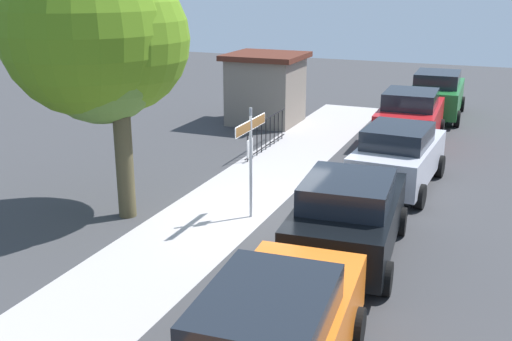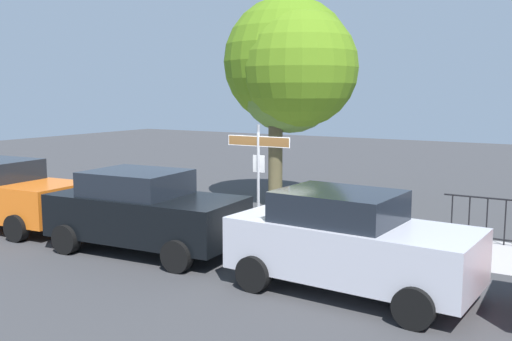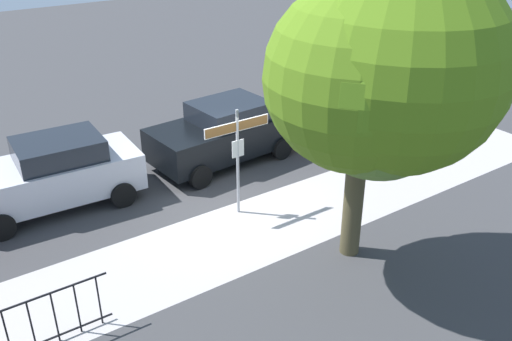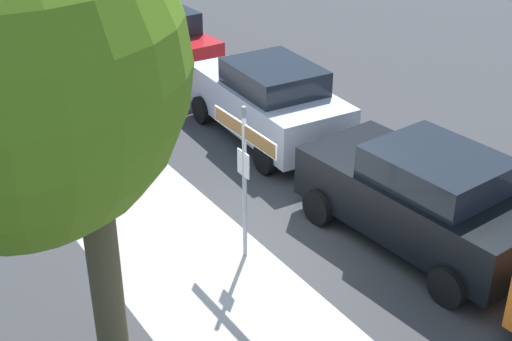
{
  "view_description": "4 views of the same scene",
  "coord_description": "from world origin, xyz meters",
  "px_view_note": "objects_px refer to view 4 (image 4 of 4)",
  "views": [
    {
      "loc": [
        -12.69,
        -5.0,
        5.52
      ],
      "look_at": [
        -0.36,
        0.11,
        1.32
      ],
      "focal_mm": 43.02,
      "sensor_mm": 36.0,
      "label": 1
    },
    {
      "loc": [
        7.2,
        -11.55,
        3.45
      ],
      "look_at": [
        -0.21,
        0.67,
        1.51
      ],
      "focal_mm": 40.55,
      "sensor_mm": 36.0,
      "label": 2
    },
    {
      "loc": [
        6.34,
        10.32,
        7.06
      ],
      "look_at": [
        -0.24,
        0.79,
        1.23
      ],
      "focal_mm": 38.87,
      "sensor_mm": 36.0,
      "label": 3
    },
    {
      "loc": [
        -8.27,
        5.59,
        6.85
      ],
      "look_at": [
        0.6,
        -0.19,
        1.16
      ],
      "focal_mm": 50.05,
      "sensor_mm": 36.0,
      "label": 4
    }
  ],
  "objects_px": {
    "street_sign": "(244,155)",
    "car_silver": "(269,100)",
    "car_green": "(94,1)",
    "car_red": "(152,43)",
    "shade_tree": "(15,73)",
    "car_black": "(423,196)"
  },
  "relations": [
    {
      "from": "shade_tree",
      "to": "car_red",
      "type": "height_order",
      "value": "shade_tree"
    },
    {
      "from": "car_red",
      "to": "car_black",
      "type": "bearing_deg",
      "value": -179.96
    },
    {
      "from": "car_black",
      "to": "car_silver",
      "type": "height_order",
      "value": "car_silver"
    },
    {
      "from": "car_black",
      "to": "car_silver",
      "type": "relative_size",
      "value": 1.02
    },
    {
      "from": "shade_tree",
      "to": "car_black",
      "type": "height_order",
      "value": "shade_tree"
    },
    {
      "from": "car_black",
      "to": "car_silver",
      "type": "bearing_deg",
      "value": -6.29
    },
    {
      "from": "car_silver",
      "to": "car_red",
      "type": "relative_size",
      "value": 1.0
    },
    {
      "from": "street_sign",
      "to": "car_green",
      "type": "distance_m",
      "value": 13.44
    },
    {
      "from": "car_red",
      "to": "street_sign",
      "type": "bearing_deg",
      "value": 162.23
    },
    {
      "from": "car_silver",
      "to": "street_sign",
      "type": "bearing_deg",
      "value": 144.09
    },
    {
      "from": "street_sign",
      "to": "car_silver",
      "type": "relative_size",
      "value": 0.63
    },
    {
      "from": "car_silver",
      "to": "car_green",
      "type": "height_order",
      "value": "car_green"
    },
    {
      "from": "car_red",
      "to": "car_green",
      "type": "relative_size",
      "value": 0.92
    },
    {
      "from": "car_red",
      "to": "car_green",
      "type": "xyz_separation_m",
      "value": [
        4.8,
        -0.31,
        0.0
      ]
    },
    {
      "from": "car_silver",
      "to": "car_green",
      "type": "distance_m",
      "value": 9.6
    },
    {
      "from": "car_red",
      "to": "shade_tree",
      "type": "bearing_deg",
      "value": 145.91
    },
    {
      "from": "car_red",
      "to": "car_green",
      "type": "height_order",
      "value": "car_green"
    },
    {
      "from": "street_sign",
      "to": "car_red",
      "type": "height_order",
      "value": "street_sign"
    },
    {
      "from": "car_black",
      "to": "car_red",
      "type": "height_order",
      "value": "car_red"
    },
    {
      "from": "car_green",
      "to": "car_red",
      "type": "bearing_deg",
      "value": 174.66
    },
    {
      "from": "car_green",
      "to": "street_sign",
      "type": "bearing_deg",
      "value": 166.73
    },
    {
      "from": "street_sign",
      "to": "car_silver",
      "type": "xyz_separation_m",
      "value": [
        3.54,
        -2.85,
        -0.96
      ]
    }
  ]
}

